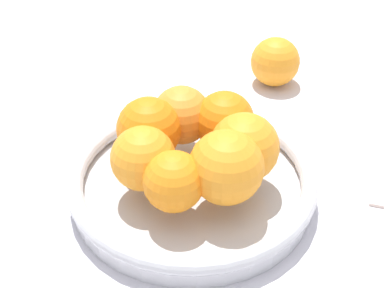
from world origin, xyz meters
The scene contains 4 objects.
ground_plane centered at (0.00, 0.00, 0.00)m, with size 4.00×4.00×0.00m, color silver.
fruit_bowl centered at (0.00, 0.00, 0.02)m, with size 0.29×0.29×0.04m.
orange_pile centered at (0.00, 0.00, 0.07)m, with size 0.19×0.18×0.08m.
stray_orange centered at (-0.08, -0.28, 0.04)m, with size 0.08×0.08×0.08m, color orange.
Camera 1 is at (-0.08, 0.46, 0.43)m, focal length 50.00 mm.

